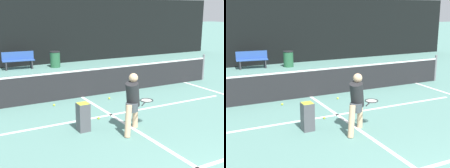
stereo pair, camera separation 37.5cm
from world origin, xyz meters
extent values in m
cube|color=white|center=(0.00, 5.33, 0.00)|extent=(8.25, 0.10, 0.01)
cube|color=white|center=(0.00, 4.64, 0.00)|extent=(0.10, 5.51, 0.01)
cylinder|color=slate|center=(5.50, 7.40, 0.53)|extent=(0.09, 0.09, 1.07)
cube|color=#232326|center=(0.00, 7.40, 0.47)|extent=(11.00, 0.02, 0.95)
cube|color=white|center=(0.00, 7.40, 0.92)|extent=(11.00, 0.03, 0.06)
cube|color=black|center=(0.00, 14.21, 1.72)|extent=(24.00, 0.06, 3.43)
cylinder|color=#DBAD84|center=(0.10, 4.22, 0.33)|extent=(0.14, 0.14, 0.66)
cylinder|color=#DBAD84|center=(-0.37, 3.81, 0.38)|extent=(0.29, 0.28, 0.77)
cylinder|color=#3F474C|center=(-0.14, 4.01, 0.63)|extent=(0.30, 0.30, 0.20)
cylinder|color=#262628|center=(-0.10, 4.05, 0.93)|extent=(0.43, 0.41, 0.70)
sphere|color=#DBAD84|center=(-0.07, 4.08, 1.33)|extent=(0.22, 0.22, 0.22)
cylinder|color=#262628|center=(0.16, 3.97, 0.68)|extent=(0.24, 0.22, 0.03)
torus|color=#262628|center=(0.40, 4.17, 0.68)|extent=(0.48, 0.48, 0.02)
cylinder|color=beige|center=(0.40, 4.17, 0.68)|extent=(0.37, 0.37, 0.01)
sphere|color=#D1E033|center=(-1.15, 6.89, 0.03)|extent=(0.07, 0.07, 0.07)
sphere|color=#D1E033|center=(-0.46, 5.18, 0.03)|extent=(0.07, 0.07, 0.07)
sphere|color=#D1E033|center=(0.69, 6.73, 0.03)|extent=(0.07, 0.07, 0.07)
cube|color=#4C4C51|center=(-1.15, 4.63, 0.35)|extent=(0.28, 0.28, 0.70)
cube|color=#D1E033|center=(-1.15, 4.63, 0.68)|extent=(0.25, 0.25, 0.06)
cube|color=#2D519E|center=(-0.77, 13.37, 0.44)|extent=(1.55, 0.50, 0.04)
cube|color=#2D519E|center=(-0.76, 13.55, 0.65)|extent=(1.52, 0.18, 0.42)
cube|color=#333338|center=(-1.38, 13.43, 0.22)|extent=(0.06, 0.32, 0.44)
cube|color=#333338|center=(-0.17, 13.32, 0.22)|extent=(0.06, 0.32, 0.44)
cylinder|color=#28603D|center=(0.99, 13.11, 0.38)|extent=(0.50, 0.50, 0.77)
cylinder|color=black|center=(0.99, 13.11, 0.79)|extent=(0.53, 0.53, 0.04)
cube|color=#B7B7BC|center=(4.48, 17.97, 0.43)|extent=(1.70, 4.64, 0.86)
cube|color=#1E2328|center=(4.48, 17.74, 1.14)|extent=(1.43, 2.79, 0.57)
cylinder|color=black|center=(5.25, 19.46, 0.30)|extent=(0.18, 0.60, 0.60)
cylinder|color=black|center=(5.25, 16.49, 0.30)|extent=(0.18, 0.60, 0.60)
camera|label=1|loc=(-3.97, -2.01, 2.94)|focal=50.00mm
camera|label=2|loc=(-3.64, -2.18, 2.94)|focal=50.00mm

